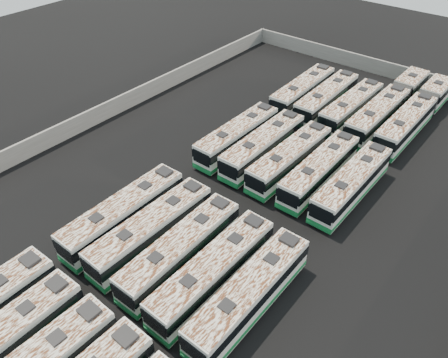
% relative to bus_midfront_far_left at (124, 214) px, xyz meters
% --- Properties ---
extents(ground, '(140.00, 140.00, 0.00)m').
position_rel_bus_midfront_far_left_xyz_m(ground, '(5.49, 8.80, -1.78)').
color(ground, black).
rests_on(ground, ground).
extents(perimeter_wall, '(45.20, 73.20, 2.20)m').
position_rel_bus_midfront_far_left_xyz_m(perimeter_wall, '(5.49, 8.80, -0.68)').
color(perimeter_wall, slate).
rests_on(perimeter_wall, ground).
extents(bus_midfront_far_left, '(2.69, 12.39, 3.49)m').
position_rel_bus_midfront_far_left_xyz_m(bus_midfront_far_left, '(0.00, 0.00, 0.00)').
color(bus_midfront_far_left, silver).
rests_on(bus_midfront_far_left, ground).
extents(bus_midfront_left, '(2.78, 12.29, 3.45)m').
position_rel_bus_midfront_far_left_xyz_m(bus_midfront_left, '(3.32, 0.14, -0.02)').
color(bus_midfront_left, silver).
rests_on(bus_midfront_left, ground).
extents(bus_midfront_center, '(2.78, 12.18, 3.42)m').
position_rel_bus_midfront_far_left_xyz_m(bus_midfront_center, '(6.77, 0.04, -0.04)').
color(bus_midfront_center, silver).
rests_on(bus_midfront_center, ground).
extents(bus_midfront_right, '(2.68, 12.26, 3.45)m').
position_rel_bus_midfront_far_left_xyz_m(bus_midfront_right, '(10.21, -0.03, -0.02)').
color(bus_midfront_right, silver).
rests_on(bus_midfront_right, ground).
extents(bus_midfront_far_right, '(2.58, 12.14, 3.42)m').
position_rel_bus_midfront_far_left_xyz_m(bus_midfront_far_right, '(13.57, 0.06, -0.03)').
color(bus_midfront_far_right, silver).
rests_on(bus_midfront_far_right, ground).
extents(bus_midback_far_left, '(2.63, 12.08, 3.40)m').
position_rel_bus_midfront_far_left_xyz_m(bus_midback_far_left, '(-0.02, 16.30, -0.05)').
color(bus_midback_far_left, silver).
rests_on(bus_midback_far_left, ground).
extents(bus_midback_left, '(2.66, 12.33, 3.47)m').
position_rel_bus_midfront_far_left_xyz_m(bus_midback_left, '(3.34, 16.42, -0.01)').
color(bus_midback_left, silver).
rests_on(bus_midback_left, ground).
extents(bus_midback_center, '(2.84, 12.09, 3.39)m').
position_rel_bus_midfront_far_left_xyz_m(bus_midback_center, '(6.76, 16.29, -0.05)').
color(bus_midback_center, silver).
rests_on(bus_midback_center, ground).
extents(bus_midback_right, '(2.59, 12.01, 3.38)m').
position_rel_bus_midfront_far_left_xyz_m(bus_midback_right, '(10.11, 16.45, -0.06)').
color(bus_midback_right, silver).
rests_on(bus_midback_right, ground).
extents(bus_midback_far_right, '(2.65, 12.07, 3.40)m').
position_rel_bus_midfront_far_left_xyz_m(bus_midback_far_right, '(13.57, 16.47, -0.05)').
color(bus_midback_far_right, silver).
rests_on(bus_midback_far_right, ground).
extents(bus_back_far_left, '(2.91, 12.41, 3.48)m').
position_rel_bus_midfront_far_left_xyz_m(bus_back_far_left, '(0.03, 30.13, -0.00)').
color(bus_back_far_left, silver).
rests_on(bus_back_far_left, ground).
extents(bus_back_left, '(2.84, 12.44, 3.49)m').
position_rel_bus_midfront_far_left_xyz_m(bus_back_left, '(3.40, 30.22, 0.00)').
color(bus_back_left, silver).
rests_on(bus_back_left, ground).
extents(bus_back_center, '(2.79, 12.05, 3.38)m').
position_rel_bus_midfront_far_left_xyz_m(bus_back_center, '(6.79, 30.19, -0.06)').
color(bus_back_center, silver).
rests_on(bus_back_center, ground).
extents(bus_back_right, '(2.84, 19.48, 3.53)m').
position_rel_bus_midfront_far_left_xyz_m(bus_back_right, '(10.19, 33.48, 0.02)').
color(bus_back_right, silver).
rests_on(bus_back_right, ground).
extents(bus_back_far_right, '(2.76, 19.20, 3.48)m').
position_rel_bus_midfront_far_left_xyz_m(bus_back_far_right, '(13.53, 33.52, -0.01)').
color(bus_back_far_right, silver).
rests_on(bus_back_far_right, ground).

